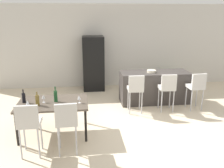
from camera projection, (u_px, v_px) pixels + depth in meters
ground_plane at (141, 119)px, 6.21m from camera, size 10.00×10.00×0.00m
back_wall at (122, 46)px, 8.78m from camera, size 10.00×0.12×2.90m
kitchen_island at (154, 87)px, 7.29m from camera, size 2.02×0.77×0.92m
bar_chair_left at (136, 88)px, 6.41m from camera, size 0.42×0.42×1.05m
bar_chair_middle at (167, 87)px, 6.51m from camera, size 0.42×0.42×1.05m
bar_chair_right at (196, 86)px, 6.60m from camera, size 0.42×0.42×1.05m
dining_table at (53, 105)px, 5.28m from camera, size 1.49×1.00×0.74m
dining_chair_near at (29, 122)px, 4.41m from camera, size 0.40×0.40×1.05m
dining_chair_far at (67, 120)px, 4.49m from camera, size 0.42×0.42×1.05m
wine_bottle_inner at (56, 96)px, 5.26m from camera, size 0.08×0.08×0.34m
wine_bottle_left at (24, 98)px, 5.22m from camera, size 0.07×0.07×0.29m
wine_bottle_corner at (37, 100)px, 5.05m from camera, size 0.08×0.08×0.29m
wine_glass_middle at (43, 97)px, 5.21m from camera, size 0.07×0.07×0.17m
wine_glass_right at (79, 97)px, 5.17m from camera, size 0.07×0.07×0.17m
wine_glass_far at (27, 103)px, 4.88m from camera, size 0.07×0.07×0.17m
refrigerator at (93, 63)px, 8.39m from camera, size 0.72×0.68×1.84m
fruit_bowl at (151, 71)px, 7.11m from camera, size 0.26×0.26×0.07m
potted_plant at (169, 77)px, 8.85m from camera, size 0.39×0.39×0.59m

